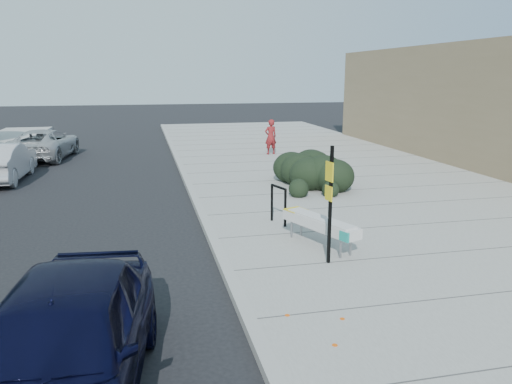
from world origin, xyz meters
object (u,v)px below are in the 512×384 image
at_px(sign_post, 330,197).
at_px(bike_rack, 278,201).
at_px(wagon_silver, 2,162).
at_px(suv_silver, 44,144).
at_px(sedan_navy, 62,346).
at_px(pedestrian, 271,137).
at_px(bench, 320,224).

bearing_deg(sign_post, bike_rack, 85.61).
distance_m(sign_post, wagon_silver, 13.88).
distance_m(bike_rack, suv_silver, 15.20).
distance_m(sedan_navy, wagon_silver, 14.78).
bearing_deg(bike_rack, pedestrian, 58.24).
height_order(wagon_silver, pedestrian, pedestrian).
height_order(bike_rack, pedestrian, pedestrian).
relative_size(suv_silver, pedestrian, 3.01).
bearing_deg(wagon_silver, pedestrian, -163.04).
bearing_deg(sedan_navy, sign_post, 42.79).
height_order(bench, sedan_navy, sedan_navy).
bearing_deg(sedan_navy, wagon_silver, 112.34).
relative_size(bench, sedan_navy, 0.46).
bearing_deg(suv_silver, sedan_navy, 107.50).
bearing_deg(suv_silver, sign_post, 123.98).
bearing_deg(sedan_navy, bench, 49.02).
bearing_deg(bench, bike_rack, 81.72).
bearing_deg(suv_silver, pedestrian, 176.59).
xyz_separation_m(bench, sedan_navy, (-4.71, -4.35, 0.13)).
distance_m(bench, sedan_navy, 6.42).
bearing_deg(bench, suv_silver, 97.47).
relative_size(sign_post, sedan_navy, 0.51).
height_order(bench, sign_post, sign_post).
distance_m(bench, suv_silver, 17.02).
bearing_deg(wagon_silver, bike_rack, 137.54).
distance_m(sedan_navy, suv_silver, 19.58).
bearing_deg(bench, pedestrian, 58.90).
xyz_separation_m(sign_post, wagon_silver, (-8.62, 10.85, -0.80)).
xyz_separation_m(wagon_silver, suv_silver, (0.59, 5.06, -0.02)).
distance_m(wagon_silver, suv_silver, 5.09).
relative_size(bench, sign_post, 0.91).
bearing_deg(bike_rack, sedan_navy, -142.90).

